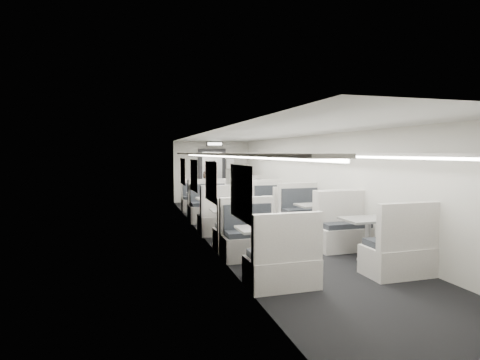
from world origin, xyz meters
TOP-DOWN VIEW (x-y plane):
  - room at (0.00, 0.00)m, footprint 3.24×12.24m
  - booth_left_a at (-1.00, 3.10)m, footprint 0.96×1.94m
  - booth_left_b at (-1.00, 0.88)m, footprint 1.10×2.24m
  - booth_left_c at (-1.00, -0.69)m, footprint 0.99×2.01m
  - booth_left_d at (-1.00, -2.88)m, footprint 1.03×2.09m
  - booth_right_a at (1.00, 3.40)m, footprint 1.02×2.07m
  - booth_right_b at (1.00, 1.48)m, footprint 0.97×1.96m
  - booth_right_c at (1.00, -0.92)m, footprint 1.09×2.21m
  - booth_right_d at (1.00, -2.86)m, footprint 1.10×2.23m
  - passenger at (-0.88, 2.44)m, footprint 0.53×0.36m
  - window_a at (-1.49, 3.40)m, footprint 0.02×1.18m
  - window_b at (-1.49, 1.20)m, footprint 0.02×1.18m
  - window_c at (-1.49, -1.00)m, footprint 0.02×1.18m
  - window_d at (-1.49, -3.20)m, footprint 0.02×1.18m
  - luggage_rack_left at (-1.24, -0.30)m, footprint 0.46×10.40m
  - luggage_rack_right at (1.24, -0.30)m, footprint 0.46×10.40m
  - vestibule_door at (0.00, 5.93)m, footprint 1.10×0.13m
  - exit_sign at (0.00, 5.44)m, footprint 0.62×0.12m
  - wall_notice at (0.75, 5.92)m, footprint 0.32×0.02m

SIDE VIEW (x-z plane):
  - booth_left_a at x=-1.00m, z-range -0.17..0.87m
  - booth_right_b at x=1.00m, z-range -0.17..0.87m
  - booth_left_c at x=-1.00m, z-range -0.18..0.90m
  - booth_right_a at x=1.00m, z-range -0.18..0.93m
  - booth_left_d at x=-1.00m, z-range -0.19..0.93m
  - booth_right_c at x=1.00m, z-range -0.20..0.99m
  - booth_right_d at x=1.00m, z-range -0.20..0.99m
  - booth_left_b at x=-1.00m, z-range -0.20..1.00m
  - passenger at x=-0.88m, z-range 0.00..1.41m
  - vestibule_door at x=0.00m, z-range -0.01..2.09m
  - room at x=0.00m, z-range -0.12..2.52m
  - window_a at x=-1.49m, z-range 0.93..1.77m
  - window_b at x=-1.49m, z-range 0.93..1.77m
  - window_c at x=-1.49m, z-range 0.93..1.77m
  - window_d at x=-1.49m, z-range 0.93..1.77m
  - wall_notice at x=0.75m, z-range 1.30..1.70m
  - luggage_rack_left at x=-1.24m, z-range 1.87..1.96m
  - luggage_rack_right at x=1.24m, z-range 1.87..1.96m
  - exit_sign at x=0.00m, z-range 2.20..2.36m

